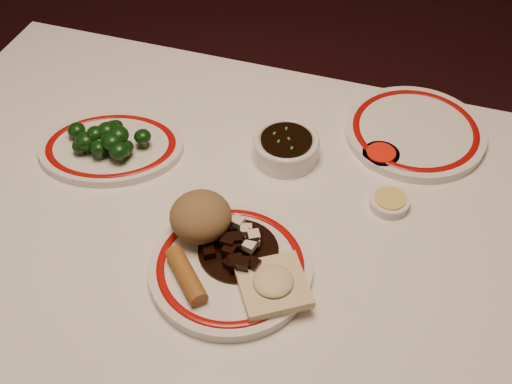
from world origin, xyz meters
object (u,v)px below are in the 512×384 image
object	(u,v)px
spring_roll	(186,275)
broccoli_pile	(108,137)
soy_bowl	(286,148)
stirfry_heap	(239,249)
main_plate	(231,268)
fried_wonton	(273,284)
dining_table	(220,273)
rice_mound	(201,216)
broccoli_plate	(111,148)

from	to	relation	value
spring_roll	broccoli_pile	size ratio (longest dim) A/B	0.64
soy_bowl	broccoli_pile	bearing A→B (deg)	-163.40
spring_roll	stirfry_heap	size ratio (longest dim) A/B	0.80
main_plate	broccoli_pile	world-z (taller)	broccoli_pile
main_plate	stirfry_heap	bearing A→B (deg)	77.84
fried_wonton	dining_table	bearing A→B (deg)	145.75
dining_table	spring_roll	distance (m)	0.16
fried_wonton	soy_bowl	xyz separation A→B (m)	(-0.06, 0.28, -0.01)
rice_mound	broccoli_plate	size ratio (longest dim) A/B	0.31
main_plate	rice_mound	distance (m)	0.09
stirfry_heap	broccoli_pile	size ratio (longest dim) A/B	0.80
stirfry_heap	broccoli_plate	bearing A→B (deg)	151.36
rice_mound	stirfry_heap	size ratio (longest dim) A/B	0.78
stirfry_heap	soy_bowl	size ratio (longest dim) A/B	1.08
spring_roll	dining_table	bearing A→B (deg)	40.62
fried_wonton	soy_bowl	bearing A→B (deg)	102.52
spring_roll	fried_wonton	bearing A→B (deg)	-33.40
stirfry_heap	soy_bowl	world-z (taller)	stirfry_heap
dining_table	broccoli_plate	world-z (taller)	broccoli_plate
soy_bowl	spring_roll	bearing A→B (deg)	-100.56
main_plate	soy_bowl	distance (m)	0.26
dining_table	fried_wonton	bearing A→B (deg)	-34.25
spring_roll	broccoli_pile	world-z (taller)	broccoli_pile
dining_table	broccoli_pile	bearing A→B (deg)	153.67
broccoli_pile	rice_mound	bearing A→B (deg)	-30.24
fried_wonton	soy_bowl	size ratio (longest dim) A/B	1.16
rice_mound	fried_wonton	xyz separation A→B (m)	(0.13, -0.07, -0.02)
rice_mound	broccoli_plate	xyz separation A→B (m)	(-0.22, 0.13, -0.04)
rice_mound	soy_bowl	bearing A→B (deg)	71.82
main_plate	soy_bowl	bearing A→B (deg)	88.16
rice_mound	stirfry_heap	distance (m)	0.07
dining_table	broccoli_plate	size ratio (longest dim) A/B	4.07
broccoli_plate	soy_bowl	size ratio (longest dim) A/B	2.67
fried_wonton	broccoli_pile	xyz separation A→B (m)	(-0.35, 0.19, 0.01)
spring_roll	soy_bowl	size ratio (longest dim) A/B	0.86
main_plate	broccoli_pile	xyz separation A→B (m)	(-0.28, 0.17, 0.03)
rice_mound	spring_roll	size ratio (longest dim) A/B	0.97
fried_wonton	rice_mound	bearing A→B (deg)	153.13
broccoli_plate	broccoli_pile	bearing A→B (deg)	-69.91
main_plate	rice_mound	bearing A→B (deg)	143.26
main_plate	rice_mound	world-z (taller)	rice_mound
spring_roll	soy_bowl	world-z (taller)	spring_roll
stirfry_heap	broccoli_pile	world-z (taller)	broccoli_pile
rice_mound	stirfry_heap	bearing A→B (deg)	-19.08
main_plate	fried_wonton	distance (m)	0.08
fried_wonton	broccoli_pile	size ratio (longest dim) A/B	0.86
rice_mound	broccoli_plate	distance (m)	0.26
stirfry_heap	broccoli_plate	distance (m)	0.33
dining_table	spring_roll	xyz separation A→B (m)	(-0.01, -0.10, 0.12)
dining_table	stirfry_heap	bearing A→B (deg)	-34.86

